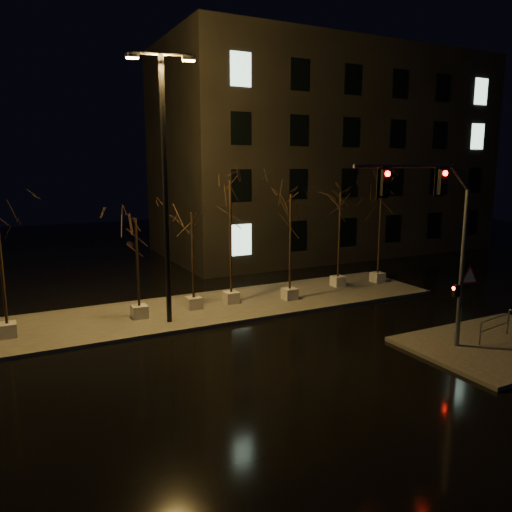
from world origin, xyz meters
TOP-DOWN VIEW (x-y plane):
  - ground at (0.00, 0.00)m, footprint 90.00×90.00m
  - median at (0.00, 6.00)m, footprint 22.00×5.00m
  - sidewalk_corner at (7.50, -3.50)m, footprint 7.00×5.00m
  - building at (14.00, 18.00)m, footprint 25.00×12.00m
  - tree_1 at (-3.88, 5.79)m, footprint 1.80×1.80m
  - tree_2 at (-1.29, 6.04)m, footprint 1.80×1.80m
  - tree_3 at (0.66, 6.12)m, footprint 1.80×1.80m
  - tree_4 at (3.52, 5.42)m, footprint 1.80×1.80m
  - tree_5 at (7.26, 6.54)m, footprint 1.80×1.80m
  - tree_6 at (9.82, 6.27)m, footprint 1.80×1.80m
  - traffic_signal_mast at (4.69, -2.77)m, footprint 5.39×0.77m
  - streetlight_main at (-2.87, 4.70)m, footprint 2.70×0.90m
  - guard_rail_a at (7.53, -3.10)m, footprint 2.02×0.38m

SIDE VIEW (x-z plane):
  - ground at x=0.00m, z-range 0.00..0.00m
  - median at x=0.00m, z-range 0.00..0.15m
  - sidewalk_corner at x=7.50m, z-range 0.00..0.15m
  - guard_rail_a at x=7.53m, z-range 0.28..1.17m
  - tree_1 at x=-3.88m, z-range 1.31..5.77m
  - tree_2 at x=-1.29m, z-range 1.34..5.93m
  - tree_5 at x=7.26m, z-range 1.51..6.77m
  - tree_4 at x=3.52m, z-range 1.53..6.88m
  - traffic_signal_mast at x=4.69m, z-range 1.19..7.81m
  - tree_3 at x=0.66m, z-range 1.71..7.74m
  - tree_6 at x=9.82m, z-range 1.72..7.81m
  - streetlight_main at x=-2.87m, z-range 0.99..11.86m
  - building at x=14.00m, z-range 0.00..15.00m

